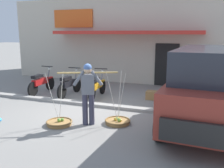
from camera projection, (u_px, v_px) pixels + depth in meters
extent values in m
plane|color=gray|center=(86.00, 112.00, 8.06)|extent=(90.00, 90.00, 0.00)
cube|color=gray|center=(94.00, 105.00, 8.69)|extent=(20.00, 0.24, 0.10)
cylinder|color=#38384C|center=(92.00, 109.00, 6.90)|extent=(0.15, 0.15, 0.86)
cylinder|color=#38384C|center=(85.00, 109.00, 6.89)|extent=(0.15, 0.15, 0.86)
cube|color=slate|center=(88.00, 84.00, 6.76)|extent=(0.39, 0.32, 0.54)
sphere|color=#E0B78E|center=(88.00, 70.00, 6.68)|extent=(0.21, 0.21, 0.21)
sphere|color=#4C70B2|center=(88.00, 68.00, 6.67)|extent=(0.22, 0.22, 0.22)
cylinder|color=slate|center=(97.00, 78.00, 6.74)|extent=(0.35, 0.22, 0.43)
cylinder|color=slate|center=(79.00, 78.00, 6.71)|extent=(0.35, 0.22, 0.43)
cylinder|color=tan|center=(88.00, 73.00, 6.69)|extent=(1.49, 0.69, 0.04)
cylinder|color=#9E7542|center=(118.00, 122.00, 7.03)|extent=(0.67, 0.67, 0.09)
torus|color=brown|center=(118.00, 120.00, 7.02)|extent=(0.72, 0.72, 0.05)
sphere|color=#78BA47|center=(117.00, 118.00, 7.07)|extent=(0.08, 0.08, 0.08)
sphere|color=gold|center=(118.00, 118.00, 7.09)|extent=(0.08, 0.08, 0.08)
sphere|color=#76B645|center=(119.00, 120.00, 6.91)|extent=(0.10, 0.10, 0.10)
sphere|color=yellow|center=(115.00, 119.00, 7.00)|extent=(0.08, 0.08, 0.08)
sphere|color=gold|center=(121.00, 120.00, 6.92)|extent=(0.08, 0.08, 0.08)
cylinder|color=silver|center=(119.00, 96.00, 7.02)|extent=(0.01, 0.32, 1.36)
cylinder|color=silver|center=(112.00, 97.00, 6.85)|extent=(0.28, 0.17, 1.36)
cylinder|color=silver|center=(121.00, 98.00, 6.76)|extent=(0.28, 0.17, 1.36)
cylinder|color=#9E7542|center=(59.00, 123.00, 6.93)|extent=(0.67, 0.67, 0.09)
torus|color=brown|center=(59.00, 122.00, 6.92)|extent=(0.72, 0.72, 0.05)
sphere|color=#74B444|center=(59.00, 120.00, 6.91)|extent=(0.10, 0.10, 0.10)
sphere|color=#649B3B|center=(62.00, 120.00, 6.96)|extent=(0.09, 0.09, 0.09)
sphere|color=#69A33E|center=(59.00, 120.00, 6.90)|extent=(0.10, 0.10, 0.10)
cylinder|color=silver|center=(61.00, 97.00, 6.92)|extent=(0.01, 0.32, 1.36)
cylinder|color=silver|center=(52.00, 98.00, 6.76)|extent=(0.28, 0.17, 1.36)
cylinder|color=silver|center=(61.00, 99.00, 6.67)|extent=(0.28, 0.17, 1.36)
cylinder|color=black|center=(50.00, 83.00, 11.12)|extent=(0.09, 0.58, 0.58)
cylinder|color=black|center=(33.00, 89.00, 9.97)|extent=(0.09, 0.58, 0.58)
cube|color=red|center=(50.00, 78.00, 11.07)|extent=(0.15, 0.28, 0.06)
cube|color=red|center=(40.00, 81.00, 10.41)|extent=(0.22, 0.90, 0.24)
cube|color=black|center=(37.00, 76.00, 10.19)|extent=(0.23, 0.56, 0.12)
cylinder|color=slate|center=(48.00, 75.00, 10.95)|extent=(0.07, 0.30, 0.76)
cylinder|color=black|center=(47.00, 66.00, 10.79)|extent=(0.54, 0.05, 0.04)
sphere|color=silver|center=(49.00, 69.00, 10.97)|extent=(0.11, 0.11, 0.11)
cylinder|color=black|center=(77.00, 85.00, 10.70)|extent=(0.08, 0.58, 0.58)
cylinder|color=black|center=(62.00, 92.00, 9.56)|extent=(0.08, 0.58, 0.58)
cube|color=black|center=(77.00, 79.00, 10.65)|extent=(0.14, 0.28, 0.06)
cube|color=black|center=(68.00, 83.00, 9.99)|extent=(0.21, 0.90, 0.24)
cube|color=black|center=(66.00, 78.00, 9.78)|extent=(0.22, 0.56, 0.12)
cylinder|color=slate|center=(76.00, 77.00, 10.53)|extent=(0.06, 0.30, 0.76)
cylinder|color=black|center=(74.00, 68.00, 10.38)|extent=(0.54, 0.04, 0.04)
sphere|color=silver|center=(76.00, 71.00, 10.55)|extent=(0.11, 0.11, 0.11)
cylinder|color=black|center=(103.00, 87.00, 10.42)|extent=(0.12, 0.58, 0.58)
cylinder|color=black|center=(92.00, 94.00, 9.26)|extent=(0.12, 0.58, 0.58)
cube|color=orange|center=(102.00, 81.00, 10.37)|extent=(0.16, 0.29, 0.06)
cube|color=orange|center=(97.00, 85.00, 9.70)|extent=(0.26, 0.91, 0.24)
cube|color=black|center=(95.00, 80.00, 9.49)|extent=(0.26, 0.57, 0.12)
cylinder|color=slate|center=(102.00, 78.00, 10.25)|extent=(0.08, 0.30, 0.76)
cylinder|color=black|center=(101.00, 69.00, 10.10)|extent=(0.54, 0.07, 0.04)
sphere|color=silver|center=(102.00, 72.00, 10.28)|extent=(0.11, 0.11, 0.11)
cube|color=maroon|center=(210.00, 95.00, 6.71)|extent=(2.12, 4.79, 0.96)
cube|color=#282D38|center=(212.00, 62.00, 6.67)|extent=(1.88, 3.74, 0.76)
cube|color=black|center=(203.00, 135.00, 4.57)|extent=(1.62, 0.18, 0.44)
cylinder|color=black|center=(162.00, 125.00, 5.86)|extent=(0.30, 0.77, 0.76)
cylinder|color=black|center=(180.00, 96.00, 8.49)|extent=(0.30, 0.77, 0.76)
cube|color=silver|center=(203.00, 143.00, 4.65)|extent=(0.44, 0.04, 0.12)
cube|color=beige|center=(140.00, 39.00, 14.57)|extent=(13.00, 5.00, 4.20)
cube|color=red|center=(124.00, 32.00, 11.73)|extent=(7.15, 1.00, 0.16)
cube|color=#DB5B1E|center=(73.00, 19.00, 13.00)|extent=(2.20, 0.08, 0.90)
cube|color=black|center=(167.00, 65.00, 11.81)|extent=(1.10, 0.06, 2.00)
cube|color=olive|center=(152.00, 95.00, 9.56)|extent=(0.44, 0.36, 0.32)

